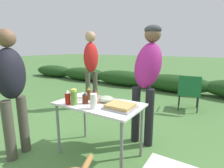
{
  "coord_description": "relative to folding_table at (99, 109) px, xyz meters",
  "views": [
    {
      "loc": [
        1.3,
        -1.73,
        1.44
      ],
      "look_at": [
        -0.12,
        0.51,
        0.89
      ],
      "focal_mm": 28.0,
      "sensor_mm": 36.0,
      "label": 1
    }
  ],
  "objects": [
    {
      "name": "shrub_hedge",
      "position": [
        0.0,
        4.22,
        -0.38
      ],
      "size": [
        14.4,
        0.9,
        0.57
      ],
      "color": "#1E4219",
      "rests_on": "ground"
    },
    {
      "name": "folding_table",
      "position": [
        0.0,
        0.0,
        0.0
      ],
      "size": [
        1.1,
        0.64,
        0.74
      ],
      "color": "white",
      "rests_on": "ground"
    },
    {
      "name": "ketchup_bottle",
      "position": [
        -0.31,
        -0.24,
        0.16
      ],
      "size": [
        0.07,
        0.07,
        0.18
      ],
      "color": "red",
      "rests_on": "folding_table"
    },
    {
      "name": "bbq_sauce_bottle",
      "position": [
        -0.14,
        -0.1,
        0.15
      ],
      "size": [
        0.07,
        0.07,
        0.15
      ],
      "color": "#562314",
      "rests_on": "folding_table"
    },
    {
      "name": "camp_chair_green_behind_table",
      "position": [
        0.71,
        2.5,
        -0.2
      ],
      "size": [
        0.55,
        0.65,
        0.83
      ],
      "rotation": [
        0.0,
        0.0,
        0.15
      ],
      "color": "#19602D",
      "rests_on": "ground"
    },
    {
      "name": "standing_person_in_red_jacket",
      "position": [
        -0.93,
        -0.59,
        0.33
      ],
      "size": [
        0.35,
        0.44,
        1.67
      ],
      "rotation": [
        0.0,
        0.0,
        1.74
      ],
      "color": "#4C473D",
      "rests_on": "ground"
    },
    {
      "name": "mixing_bowl",
      "position": [
        0.05,
        0.1,
        0.12
      ],
      "size": [
        0.2,
        0.2,
        0.08
      ],
      "primitive_type": "ellipsoid",
      "color": "#ADBC99",
      "rests_on": "folding_table"
    },
    {
      "name": "paper_cup_stack",
      "position": [
        0.07,
        -0.2,
        0.17
      ],
      "size": [
        0.08,
        0.08,
        0.18
      ],
      "primitive_type": "cylinder",
      "color": "white",
      "rests_on": "folding_table"
    },
    {
      "name": "standing_person_in_gray_fleece",
      "position": [
        0.37,
        0.72,
        0.45
      ],
      "size": [
        0.42,
        0.54,
        1.77
      ],
      "rotation": [
        0.0,
        0.0,
        -0.04
      ],
      "color": "black",
      "rests_on": "ground"
    },
    {
      "name": "food_tray",
      "position": [
        0.34,
        -0.03,
        0.1
      ],
      "size": [
        0.34,
        0.3,
        0.06
      ],
      "color": "#9E9EA3",
      "rests_on": "folding_table"
    },
    {
      "name": "hot_sauce_bottle",
      "position": [
        -0.05,
        -0.03,
        0.17
      ],
      "size": [
        0.07,
        0.07,
        0.2
      ],
      "color": "#CC4214",
      "rests_on": "folding_table"
    },
    {
      "name": "relish_jar",
      "position": [
        -0.22,
        -0.22,
        0.18
      ],
      "size": [
        0.08,
        0.08,
        0.2
      ],
      "color": "olive",
      "rests_on": "folding_table"
    },
    {
      "name": "plate_stack",
      "position": [
        -0.39,
        0.12,
        0.09
      ],
      "size": [
        0.23,
        0.23,
        0.03
      ],
      "primitive_type": "cylinder",
      "color": "white",
      "rests_on": "folding_table"
    },
    {
      "name": "standing_person_in_olive_jacket",
      "position": [
        -1.34,
        1.5,
        0.45
      ],
      "size": [
        0.38,
        0.43,
        1.82
      ],
      "rotation": [
        0.0,
        0.0,
        1.2
      ],
      "color": "#4C473D",
      "rests_on": "ground"
    },
    {
      "name": "beer_bottle",
      "position": [
        -0.2,
        0.05,
        0.16
      ],
      "size": [
        0.06,
        0.06,
        0.18
      ],
      "color": "brown",
      "rests_on": "folding_table"
    },
    {
      "name": "ground_plane",
      "position": [
        0.0,
        0.0,
        -0.66
      ],
      "size": [
        60.0,
        60.0,
        0.0
      ],
      "primitive_type": "plane",
      "color": "#4C7A3D"
    }
  ]
}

